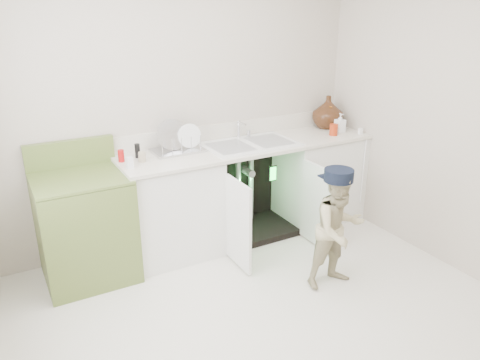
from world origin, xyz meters
name	(u,v)px	position (x,y,z in m)	size (l,w,h in m)	color
ground	(267,316)	(0.00, 0.00, 0.00)	(3.50, 3.50, 0.00)	silver
room_shell	(271,150)	(0.00, 0.00, 1.25)	(6.00, 5.50, 1.26)	#BEB4A3
counter_run	(252,186)	(0.58, 1.21, 0.47)	(2.44, 1.02, 1.23)	silver
avocado_stove	(85,226)	(-0.98, 1.18, 0.45)	(0.70, 0.65, 1.09)	olive
repair_worker	(339,228)	(0.71, 0.11, 0.49)	(0.47, 0.95, 0.97)	beige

